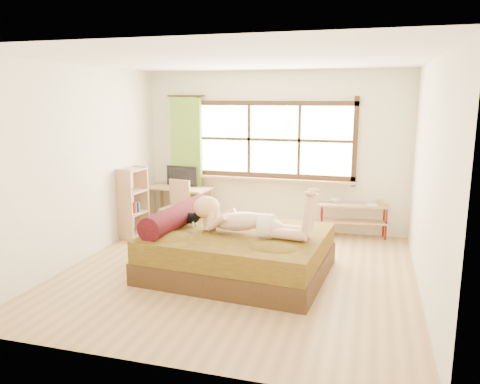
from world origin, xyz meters
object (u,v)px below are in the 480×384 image
(desk, at_px, (179,192))
(bookshelf, at_px, (133,202))
(woman, at_px, (248,208))
(kitten, at_px, (189,216))
(pipe_shelf, at_px, (354,213))
(chair, at_px, (177,203))
(bed, at_px, (234,250))

(desk, height_order, bookshelf, bookshelf)
(woman, relative_size, kitten, 4.67)
(kitten, xyz_separation_m, pipe_shelf, (2.09, 1.96, -0.28))
(pipe_shelf, bearing_deg, woman, -128.09)
(chair, bearing_deg, desk, 115.96)
(pipe_shelf, relative_size, bookshelf, 0.99)
(woman, distance_m, kitten, 0.91)
(woman, distance_m, chair, 2.37)
(desk, bearing_deg, woman, -38.86)
(kitten, bearing_deg, chair, 123.91)
(chair, relative_size, pipe_shelf, 0.78)
(desk, xyz_separation_m, pipe_shelf, (3.02, 0.12, -0.20))
(bookshelf, bearing_deg, woman, -20.83)
(woman, bearing_deg, desk, 136.99)
(desk, bearing_deg, bookshelf, -108.54)
(pipe_shelf, bearing_deg, bookshelf, -172.32)
(woman, height_order, chair, woman)
(bookshelf, bearing_deg, pipe_shelf, 21.75)
(kitten, height_order, chair, chair)
(bed, xyz_separation_m, chair, (-1.48, 1.56, 0.19))
(woman, distance_m, bookshelf, 2.53)
(bed, xyz_separation_m, bookshelf, (-2.04, 1.08, 0.28))
(chair, height_order, pipe_shelf, chair)
(kitten, relative_size, desk, 0.28)
(pipe_shelf, bearing_deg, kitten, -144.87)
(woman, relative_size, pipe_shelf, 1.37)
(bed, distance_m, desk, 2.52)
(bookshelf, bearing_deg, kitten, -29.68)
(bed, distance_m, kitten, 0.78)
(desk, height_order, chair, chair)
(bed, bearing_deg, pipe_shelf, 60.08)
(bed, height_order, kitten, bed)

